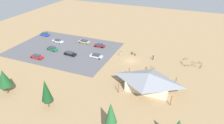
# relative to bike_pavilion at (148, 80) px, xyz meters

# --- Properties ---
(ground) EXTENTS (160.00, 160.00, 0.00)m
(ground) POSITION_rel_bike_pavilion_xyz_m (9.50, -14.27, -2.94)
(ground) COLOR #9E7F56
(ground) RESTS_ON ground
(parking_lot_asphalt) EXTENTS (39.42, 28.49, 0.05)m
(parking_lot_asphalt) POSITION_rel_bike_pavilion_xyz_m (36.39, -13.65, -2.92)
(parking_lot_asphalt) COLOR #56565B
(parking_lot_asphalt) RESTS_ON ground
(bike_pavilion) EXTENTS (14.16, 9.41, 5.12)m
(bike_pavilion) POSITION_rel_bike_pavilion_xyz_m (0.00, 0.00, 0.00)
(bike_pavilion) COLOR beige
(bike_pavilion) RESTS_ON ground
(trash_bin) EXTENTS (0.60, 0.60, 0.90)m
(trash_bin) POSITION_rel_bike_pavilion_xyz_m (10.55, -19.36, -2.49)
(trash_bin) COLOR brown
(trash_bin) RESTS_ON ground
(lot_sign) EXTENTS (0.56, 0.08, 2.20)m
(lot_sign) POSITION_rel_bike_pavilion_xyz_m (13.97, -16.16, -1.53)
(lot_sign) COLOR #99999E
(lot_sign) RESTS_ON ground
(pine_far_west) EXTENTS (2.64, 2.64, 7.71)m
(pine_far_west) POSITION_rel_bike_pavilion_xyz_m (20.51, 16.41, 1.98)
(pine_far_west) COLOR brown
(pine_far_west) RESTS_ON ground
(pine_far_east) EXTENTS (3.62, 3.62, 6.97)m
(pine_far_east) POSITION_rel_bike_pavilion_xyz_m (34.34, 15.92, 1.70)
(pine_far_east) COLOR brown
(pine_far_east) RESTS_ON ground
(pine_east) EXTENTS (2.48, 2.48, 7.86)m
(pine_east) POSITION_rel_bike_pavilion_xyz_m (3.34, 18.12, 2.44)
(pine_east) COLOR brown
(pine_east) RESTS_ON ground
(bicycle_blue_yard_center) EXTENTS (1.23, 1.25, 0.84)m
(bicycle_blue_yard_center) POSITION_rel_bike_pavilion_xyz_m (-12.87, -20.99, -2.58)
(bicycle_blue_yard_center) COLOR black
(bicycle_blue_yard_center) RESTS_ON ground
(bicycle_purple_by_bin) EXTENTS (1.06, 1.47, 0.85)m
(bicycle_purple_by_bin) POSITION_rel_bike_pavilion_xyz_m (-7.15, -18.63, -2.55)
(bicycle_purple_by_bin) COLOR black
(bicycle_purple_by_bin) RESTS_ON ground
(bicycle_white_near_porch) EXTENTS (1.73, 0.68, 0.90)m
(bicycle_white_near_porch) POSITION_rel_bike_pavilion_xyz_m (-11.02, -20.55, -2.55)
(bicycle_white_near_porch) COLOR black
(bicycle_white_near_porch) RESTS_ON ground
(bicycle_yellow_front_row) EXTENTS (1.60, 0.80, 0.89)m
(bicycle_yellow_front_row) POSITION_rel_bike_pavilion_xyz_m (1.24, -11.67, -2.56)
(bicycle_yellow_front_row) COLOR black
(bicycle_yellow_front_row) RESTS_ON ground
(bicycle_silver_trailside) EXTENTS (1.56, 0.54, 0.75)m
(bicycle_silver_trailside) POSITION_rel_bike_pavilion_xyz_m (-8.77, -17.56, -2.60)
(bicycle_silver_trailside) COLOR black
(bicycle_silver_trailside) RESTS_ON ground
(bicycle_orange_yard_left) EXTENTS (1.66, 0.48, 0.83)m
(bicycle_orange_yard_left) POSITION_rel_bike_pavilion_xyz_m (-10.82, -18.42, -2.58)
(bicycle_orange_yard_left) COLOR black
(bicycle_orange_yard_left) RESTS_ON ground
(bicycle_teal_mid_cluster) EXTENTS (0.60, 1.69, 0.85)m
(bicycle_teal_mid_cluster) POSITION_rel_bike_pavilion_xyz_m (2.89, -10.62, -2.55)
(bicycle_teal_mid_cluster) COLOR black
(bicycle_teal_mid_cluster) RESTS_ON ground
(bicycle_red_lone_east) EXTENTS (0.69, 1.64, 0.83)m
(bicycle_red_lone_east) POSITION_rel_bike_pavilion_xyz_m (-13.13, -18.15, -2.56)
(bicycle_red_lone_east) COLOR black
(bicycle_red_lone_east) RESTS_ON ground
(bicycle_black_edge_north) EXTENTS (1.67, 0.48, 0.84)m
(bicycle_black_edge_north) POSITION_rel_bike_pavilion_xyz_m (0.58, -9.75, -2.57)
(bicycle_black_edge_north) COLOR black
(bicycle_black_edge_north) RESTS_ON ground
(bicycle_green_near_sign) EXTENTS (1.42, 1.00, 0.78)m
(bicycle_green_near_sign) POSITION_rel_bike_pavilion_xyz_m (-8.06, -22.27, -2.60)
(bicycle_green_near_sign) COLOR black
(bicycle_green_near_sign) RESTS_ON ground
(car_black_second_row) EXTENTS (4.70, 2.22, 1.26)m
(car_black_second_row) POSITION_rel_bike_pavilion_xyz_m (31.26, -9.94, -2.26)
(car_black_second_row) COLOR black
(car_black_second_row) RESTS_ON parking_lot_asphalt
(car_blue_near_entry) EXTENTS (4.21, 1.89, 1.47)m
(car_blue_near_entry) POSITION_rel_bike_pavilion_xyz_m (52.63, -22.51, -2.17)
(car_blue_near_entry) COLOR #1E42B2
(car_blue_near_entry) RESTS_ON parking_lot_asphalt
(car_silver_inner_stall) EXTENTS (4.71, 1.87, 1.39)m
(car_silver_inner_stall) POSITION_rel_bike_pavilion_xyz_m (21.52, -11.73, -2.20)
(car_silver_inner_stall) COLOR #BCBCC1
(car_silver_inner_stall) RESTS_ON parking_lot_asphalt
(car_green_front_row) EXTENTS (4.81, 2.63, 1.40)m
(car_green_front_row) POSITION_rel_bike_pavilion_xyz_m (39.93, -10.99, -2.20)
(car_green_front_row) COLOR #1E6B3D
(car_green_front_row) RESTS_ON parking_lot_asphalt
(car_white_by_curb) EXTENTS (4.96, 2.43, 1.26)m
(car_white_by_curb) POSITION_rel_bike_pavilion_xyz_m (42.54, -18.24, -2.26)
(car_white_by_curb) COLOR white
(car_white_by_curb) RESTS_ON parking_lot_asphalt
(car_tan_mid_lot) EXTENTS (4.89, 2.10, 1.27)m
(car_tan_mid_lot) POSITION_rel_bike_pavilion_xyz_m (32.09, -21.89, -2.25)
(car_tan_mid_lot) COLOR tan
(car_tan_mid_lot) RESTS_ON parking_lot_asphalt
(car_red_aisle_side) EXTENTS (4.83, 1.87, 1.29)m
(car_red_aisle_side) POSITION_rel_bike_pavilion_xyz_m (40.81, -3.27, -2.25)
(car_red_aisle_side) COLOR red
(car_red_aisle_side) RESTS_ON parking_lot_asphalt
(car_maroon_back_corner) EXTENTS (4.29, 1.87, 1.34)m
(car_maroon_back_corner) POSITION_rel_bike_pavilion_xyz_m (24.53, -20.72, -2.23)
(car_maroon_back_corner) COLOR maroon
(car_maroon_back_corner) RESTS_ON parking_lot_asphalt
(visitor_at_bikes) EXTENTS (0.37, 0.36, 1.88)m
(visitor_at_bikes) POSITION_rel_bike_pavilion_xyz_m (2.49, -18.06, -1.95)
(visitor_at_bikes) COLOR #2D3347
(visitor_at_bikes) RESTS_ON ground
(visitor_crossing_yard) EXTENTS (0.36, 0.36, 1.63)m
(visitor_crossing_yard) POSITION_rel_bike_pavilion_xyz_m (9.20, -18.72, -2.09)
(visitor_crossing_yard) COLOR #2D3347
(visitor_crossing_yard) RESTS_ON ground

